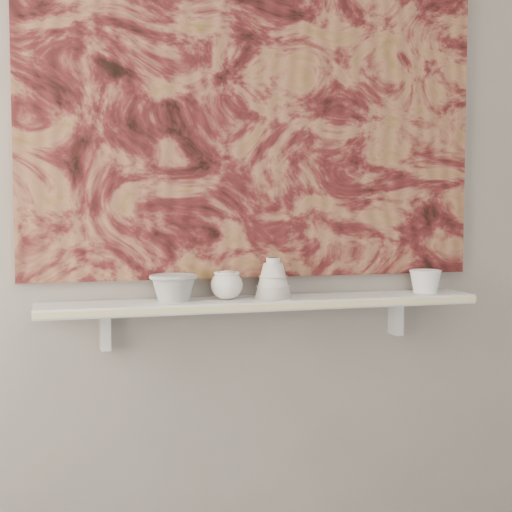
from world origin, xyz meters
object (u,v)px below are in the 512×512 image
object	(u,v)px
bowl_grey	(174,287)
bowl_white	(425,281)
bell_vessel	(273,278)
painting	(258,107)
shelf	(264,303)
cup_cream	(227,285)

from	to	relation	value
bowl_grey	bowl_white	bearing A→B (deg)	0.00
bowl_grey	bell_vessel	distance (m)	0.32
bell_vessel	painting	bearing A→B (deg)	109.38
painting	bowl_grey	bearing A→B (deg)	-164.42
bowl_white	painting	bearing A→B (deg)	171.89
shelf	bell_vessel	world-z (taller)	bell_vessel
shelf	bowl_white	distance (m)	0.57
bowl_white	bowl_grey	bearing A→B (deg)	180.00
shelf	bowl_grey	size ratio (longest dim) A/B	9.43
cup_cream	painting	bearing A→B (deg)	33.33
cup_cream	bell_vessel	distance (m)	0.15
painting	shelf	bearing A→B (deg)	-90.00
cup_cream	bowl_white	world-z (taller)	cup_cream
bowl_grey	cup_cream	bearing A→B (deg)	0.00
painting	bowl_white	bearing A→B (deg)	-8.11
bowl_grey	bowl_white	size ratio (longest dim) A/B	1.37
shelf	painting	bearing A→B (deg)	90.00
shelf	bowl_white	xyz separation A→B (m)	(0.56, 0.00, 0.05)
cup_cream	bowl_white	size ratio (longest dim) A/B	0.92
painting	cup_cream	size ratio (longest dim) A/B	15.09
shelf	bowl_white	size ratio (longest dim) A/B	12.94
bell_vessel	bowl_grey	bearing A→B (deg)	180.00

